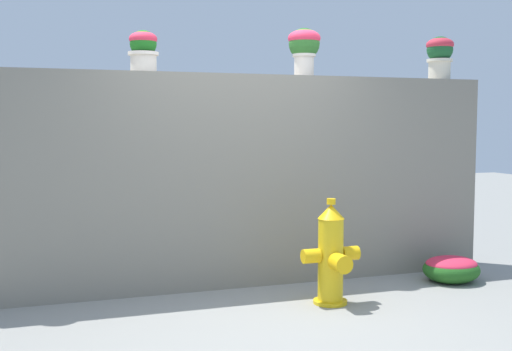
{
  "coord_description": "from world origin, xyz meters",
  "views": [
    {
      "loc": [
        -1.71,
        -4.6,
        1.57
      ],
      "look_at": [
        0.19,
        1.0,
        1.08
      ],
      "focal_mm": 43.98,
      "sensor_mm": 36.0,
      "label": 1
    }
  ],
  "objects": [
    {
      "name": "potted_plant_2",
      "position": [
        0.77,
        1.22,
        2.34
      ],
      "size": [
        0.33,
        0.33,
        0.48
      ],
      "color": "beige",
      "rests_on": "stone_wall"
    },
    {
      "name": "potted_plant_1",
      "position": [
        -0.82,
        1.24,
        2.25
      ],
      "size": [
        0.28,
        0.28,
        0.39
      ],
      "color": "beige",
      "rests_on": "stone_wall"
    },
    {
      "name": "stone_wall",
      "position": [
        0.0,
        1.2,
        1.02
      ],
      "size": [
        5.37,
        0.39,
        2.03
      ],
      "primitive_type": "cube",
      "color": "gray",
      "rests_on": "ground"
    },
    {
      "name": "flower_bush_left",
      "position": [
        2.1,
        0.58,
        0.14
      ],
      "size": [
        0.57,
        0.52,
        0.26
      ],
      "color": "#21571C",
      "rests_on": "ground"
    },
    {
      "name": "fire_hydrant",
      "position": [
        0.63,
        0.26,
        0.42
      ],
      "size": [
        0.52,
        0.43,
        0.92
      ],
      "color": "yellow",
      "rests_on": "ground"
    },
    {
      "name": "potted_plant_3",
      "position": [
        2.36,
        1.24,
        2.32
      ],
      "size": [
        0.29,
        0.29,
        0.47
      ],
      "color": "beige",
      "rests_on": "stone_wall"
    },
    {
      "name": "ground_plane",
      "position": [
        0.0,
        0.0,
        0.0
      ],
      "size": [
        24.0,
        24.0,
        0.0
      ],
      "primitive_type": "plane",
      "color": "gray"
    }
  ]
}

